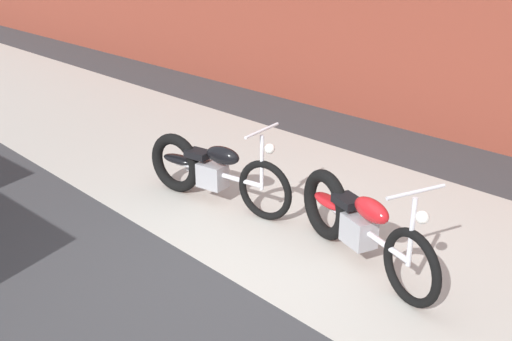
% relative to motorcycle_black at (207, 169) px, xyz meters
% --- Properties ---
extents(ground_plane, '(80.00, 80.00, 0.00)m').
position_rel_motorcycle_black_xyz_m(ground_plane, '(1.37, -0.94, -0.40)').
color(ground_plane, '#38383A').
extents(sidewalk_slab, '(36.00, 3.50, 0.01)m').
position_rel_motorcycle_black_xyz_m(sidewalk_slab, '(1.37, 0.81, -0.40)').
color(sidewalk_slab, '#B2ADA3').
rests_on(sidewalk_slab, ground).
extents(motorcycle_black, '(1.99, 0.65, 1.03)m').
position_rel_motorcycle_black_xyz_m(motorcycle_black, '(0.00, 0.00, 0.00)').
color(motorcycle_black, black).
rests_on(motorcycle_black, ground).
extents(motorcycle_red, '(1.95, 0.83, 1.03)m').
position_rel_motorcycle_black_xyz_m(motorcycle_red, '(1.98, 0.16, 0.00)').
color(motorcycle_red, black).
rests_on(motorcycle_red, ground).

